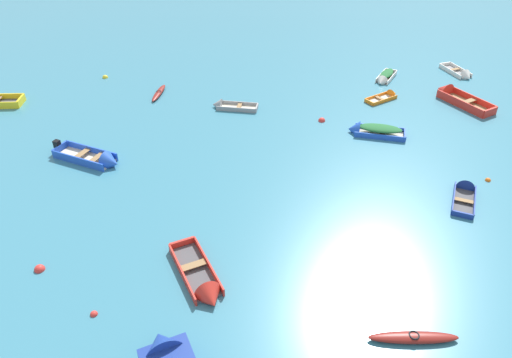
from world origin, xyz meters
TOP-DOWN VIEW (x-y plane):
  - kayak_maroon_far_left at (-6.15, 31.49)m, footprint 1.10×2.94m
  - rowboat_white_far_back at (17.62, 32.77)m, footprint 1.76×3.32m
  - rowboat_blue_back_row_right at (7.70, 24.34)m, footprint 3.77×2.25m
  - rowboat_red_back_row_center at (15.12, 28.80)m, footprint 3.19×4.74m
  - rowboat_grey_center at (-1.35, 28.88)m, footprint 3.32×1.71m
  - rowboat_orange_near_right at (10.56, 29.49)m, footprint 2.81×2.05m
  - kayak_maroon_near_left at (4.91, 8.91)m, footprint 3.42×0.84m
  - rowboat_deep_blue_near_camera at (10.90, 17.66)m, footprint 2.31×3.20m
  - rowboat_white_cluster_outer at (11.22, 32.54)m, footprint 2.40×2.90m
  - rowboat_blue_distant_center at (-8.96, 22.41)m, footprint 4.33×3.17m
  - rowboat_red_outer_right at (-2.83, 12.11)m, footprint 2.54×4.26m
  - mooring_buoy_between_boats_left at (12.72, 18.67)m, footprint 0.31×0.31m
  - mooring_buoy_outer_edge at (-7.17, 11.19)m, footprint 0.30×0.30m
  - mooring_buoy_central at (5.00, 26.34)m, footprint 0.47×0.47m
  - mooring_buoy_between_boats_right at (-10.62, 35.02)m, footprint 0.44×0.44m
  - mooring_buoy_far_field at (-9.97, 13.89)m, footprint 0.47×0.47m

SIDE VIEW (x-z plane):
  - mooring_buoy_between_boats_left at x=12.72m, z-range -0.15..0.15m
  - mooring_buoy_outer_edge at x=-7.17m, z-range -0.15..0.15m
  - mooring_buoy_central at x=5.00m, z-range -0.23..0.23m
  - mooring_buoy_between_boats_right at x=-10.62m, z-range -0.22..0.22m
  - mooring_buoy_far_field at x=-9.97m, z-range -0.23..0.23m
  - rowboat_orange_near_right at x=10.56m, z-range -0.30..0.53m
  - kayak_maroon_far_left at x=-6.15m, z-range -0.01..0.27m
  - rowboat_deep_blue_near_camera at x=10.90m, z-range -0.35..0.62m
  - rowboat_grey_center at x=-1.35m, z-range -0.32..0.60m
  - rowboat_white_far_back at x=17.62m, z-range -0.35..0.65m
  - kayak_maroon_near_left at x=4.91m, z-range -0.01..0.32m
  - rowboat_red_outer_right at x=-2.83m, z-range -0.40..0.75m
  - rowboat_blue_distant_center at x=-8.96m, z-range -0.37..0.83m
  - rowboat_red_back_row_center at x=15.12m, z-range -0.40..0.89m
  - rowboat_white_cluster_outer at x=11.22m, z-range -0.19..0.69m
  - rowboat_blue_back_row_right at x=7.70m, z-range -0.29..0.86m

